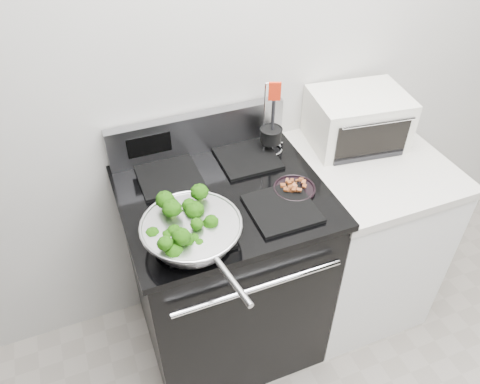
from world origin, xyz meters
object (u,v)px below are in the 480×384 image
gas_range (225,270)px  toaster_oven (357,119)px  utensil_holder (271,138)px  skillet (192,231)px  bacon_plate (295,187)px

gas_range → toaster_oven: 0.89m
gas_range → toaster_oven: toaster_oven is taller
utensil_holder → gas_range: bearing=-124.5°
gas_range → utensil_holder: bearing=33.6°
utensil_holder → skillet: bearing=-118.0°
skillet → toaster_oven: (0.87, 0.36, 0.03)m
gas_range → utensil_holder: size_ratio=3.43×
bacon_plate → utensil_holder: 0.28m
skillet → bacon_plate: bearing=5.3°
utensil_holder → toaster_oven: (0.40, -0.04, 0.03)m
utensil_holder → toaster_oven: bearing=16.7°
bacon_plate → toaster_oven: toaster_oven is taller
bacon_plate → utensil_holder: (0.02, 0.28, 0.04)m
gas_range → bacon_plate: size_ratio=6.84×
bacon_plate → utensil_holder: bearing=85.1°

